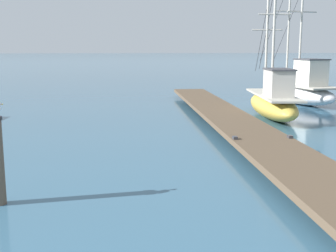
{
  "coord_description": "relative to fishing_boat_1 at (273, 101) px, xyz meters",
  "views": [
    {
      "loc": [
        1.23,
        -0.1,
        3.03
      ],
      "look_at": [
        1.88,
        8.87,
        1.4
      ],
      "focal_mm": 47.08,
      "sensor_mm": 36.0,
      "label": 1
    }
  ],
  "objects": [
    {
      "name": "fishing_boat_1",
      "position": [
        0.0,
        0.0,
        0.0
      ],
      "size": [
        1.89,
        6.72,
        6.09
      ],
      "color": "gold",
      "rests_on": "ground"
    },
    {
      "name": "floating_dock",
      "position": [
        -2.36,
        -2.03,
        -0.36
      ],
      "size": [
        2.29,
        21.51,
        0.53
      ],
      "color": "brown",
      "rests_on": "ground"
    },
    {
      "name": "fishing_boat_2",
      "position": [
        2.96,
        4.49,
        0.05
      ],
      "size": [
        3.06,
        7.39,
        7.01
      ],
      "color": "silver",
      "rests_on": "ground"
    }
  ]
}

